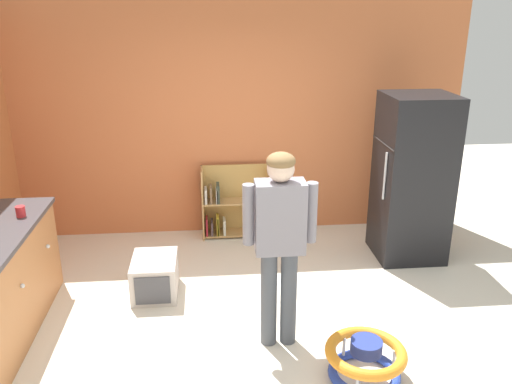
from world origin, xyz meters
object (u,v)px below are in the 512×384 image
object	(u,v)px
bookshelf	(232,205)
baby_walker	(365,359)
red_cup	(21,212)
standing_person	(280,233)
pet_carrier	(155,276)
refrigerator	(412,178)

from	to	relation	value
bookshelf	baby_walker	bearing A→B (deg)	-72.59
baby_walker	red_cup	size ratio (longest dim) A/B	6.36
standing_person	pet_carrier	distance (m)	1.60
bookshelf	standing_person	world-z (taller)	standing_person
refrigerator	baby_walker	bearing A→B (deg)	-117.90
standing_person	baby_walker	world-z (taller)	standing_person
refrigerator	red_cup	distance (m)	3.86
bookshelf	red_cup	bearing A→B (deg)	-142.09
standing_person	refrigerator	bearing A→B (deg)	42.19
refrigerator	baby_walker	xyz separation A→B (m)	(-1.05, -1.98, -0.73)
refrigerator	bookshelf	xyz separation A→B (m)	(-1.90, 0.73, -0.52)
refrigerator	bookshelf	bearing A→B (deg)	158.99
bookshelf	baby_walker	world-z (taller)	bookshelf
baby_walker	pet_carrier	bearing A→B (deg)	140.04
standing_person	red_cup	size ratio (longest dim) A/B	17.07
baby_walker	pet_carrier	world-z (taller)	pet_carrier
standing_person	red_cup	world-z (taller)	standing_person
baby_walker	red_cup	distance (m)	3.11
refrigerator	red_cup	xyz separation A→B (m)	(-3.79, -0.74, 0.06)
bookshelf	baby_walker	size ratio (longest dim) A/B	1.41
bookshelf	red_cup	world-z (taller)	red_cup
red_cup	standing_person	bearing A→B (deg)	-18.78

